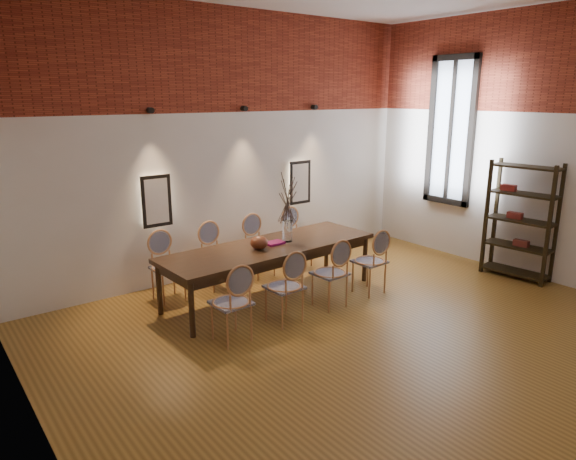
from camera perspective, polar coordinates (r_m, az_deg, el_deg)
floor at (r=6.00m, az=12.39°, el=-13.02°), size 7.00×7.00×0.02m
wall_back at (r=8.08m, az=-6.52°, el=9.36°), size 7.00×0.10×4.00m
wall_left at (r=3.48m, az=-26.69°, el=0.62°), size 0.10×7.00×4.00m
wall_right at (r=8.42m, az=29.21°, el=7.81°), size 0.10×7.00×4.00m
brick_band_back at (r=8.00m, az=-6.52°, el=18.27°), size 7.00×0.02×1.50m
brick_band_left at (r=3.44m, az=-28.05°, el=21.41°), size 0.02×7.00×1.50m
niche_left at (r=7.51m, az=-14.49°, el=3.16°), size 0.36×0.06×0.66m
niche_right at (r=8.83m, az=1.22°, el=5.32°), size 0.36×0.06×0.66m
spot_fixture_left at (r=7.34m, az=-15.04°, el=12.72°), size 0.08×0.10×0.08m
spot_fixture_mid at (r=8.04m, az=-4.89°, el=13.30°), size 0.08×0.10×0.08m
spot_fixture_right at (r=8.87m, az=2.95°, el=13.47°), size 0.08×0.10×0.08m
window_glass at (r=9.31m, az=17.70°, el=10.41°), size 0.02×0.78×2.38m
window_frame at (r=9.30m, az=17.62°, el=10.41°), size 0.08×0.90×2.50m
window_mullion at (r=9.30m, az=17.62°, el=10.41°), size 0.06×0.06×2.40m
dining_table at (r=7.18m, az=-1.95°, el=-4.56°), size 3.15×1.11×0.75m
chair_near_a at (r=5.92m, az=-6.35°, el=-8.00°), size 0.46×0.46×0.94m
chair_near_b at (r=6.35m, az=-0.43°, el=-6.31°), size 0.46×0.46×0.94m
chair_near_c at (r=6.83m, az=4.67°, el=-4.79°), size 0.46×0.46×0.94m
chair_near_d at (r=7.37m, az=9.04°, el=-3.45°), size 0.46×0.46×0.94m
chair_far_a at (r=7.20m, az=-13.22°, el=-4.10°), size 0.46×0.46×0.94m
chair_far_b at (r=7.55m, az=-7.93°, el=-2.95°), size 0.46×0.46×0.94m
chair_far_c at (r=7.97m, az=-3.16°, el=-1.88°), size 0.46×0.46×0.94m
chair_far_d at (r=8.43m, az=1.10°, el=-0.91°), size 0.46×0.46×0.94m
vase at (r=7.21m, az=-0.06°, el=-0.11°), size 0.14×0.14×0.30m
dried_branches at (r=7.10m, az=-0.06°, el=3.40°), size 0.50×0.50×0.70m
bowl at (r=6.87m, az=-3.22°, el=-1.40°), size 0.24×0.24×0.18m
book at (r=7.11m, az=-1.52°, el=-1.45°), size 0.27×0.19×0.03m
shelving_rack at (r=8.57m, az=24.44°, el=0.96°), size 0.48×1.03×1.80m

